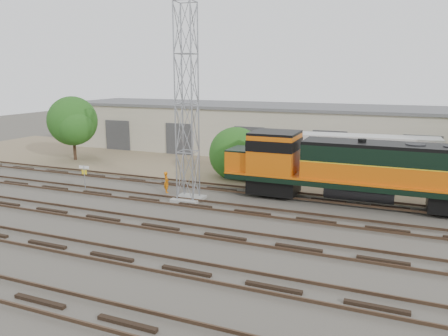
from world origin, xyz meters
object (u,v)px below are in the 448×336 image
at_px(locomotive, 355,168).
at_px(semi_trailer, 363,152).
at_px(signal_tower, 187,108).
at_px(worker, 166,182).

xyz_separation_m(locomotive, semi_trailer, (-0.14, 7.34, -0.15)).
distance_m(signal_tower, worker, 6.20).
distance_m(locomotive, semi_trailer, 7.35).
relative_size(signal_tower, worker, 8.25).
distance_m(locomotive, worker, 13.41).
bearing_deg(worker, locomotive, -125.49).
xyz_separation_m(signal_tower, semi_trailer, (10.59, 10.66, -4.06)).
bearing_deg(locomotive, semi_trailer, 91.08).
height_order(locomotive, semi_trailer, locomotive).
bearing_deg(signal_tower, worker, 155.02).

